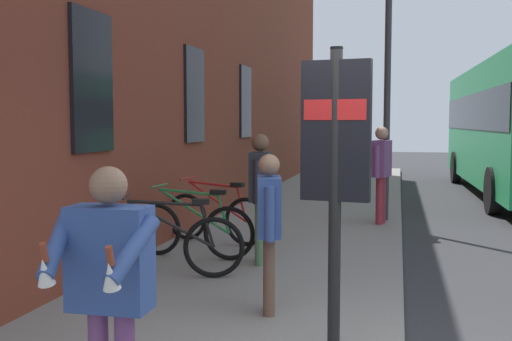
# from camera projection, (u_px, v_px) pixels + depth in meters

# --- Properties ---
(ground) EXTENTS (60.00, 60.00, 0.00)m
(ground) POSITION_uv_depth(u_px,v_px,m) (464.00, 241.00, 9.83)
(ground) COLOR #2D2D30
(sidewalk_pavement) EXTENTS (24.00, 3.50, 0.12)m
(sidewalk_pavement) POSITION_uv_depth(u_px,v_px,m) (314.00, 213.00, 12.40)
(sidewalk_pavement) COLOR gray
(sidewalk_pavement) RESTS_ON ground
(station_facade) EXTENTS (22.00, 0.65, 8.07)m
(station_facade) POSITION_uv_depth(u_px,v_px,m) (231.00, 29.00, 13.52)
(station_facade) COLOR brown
(station_facade) RESTS_ON ground
(bicycle_end_of_row) EXTENTS (0.61, 1.73, 0.97)m
(bicycle_end_of_row) POSITION_uv_depth(u_px,v_px,m) (170.00, 245.00, 6.99)
(bicycle_end_of_row) COLOR black
(bicycle_end_of_row) RESTS_ON sidewalk_pavement
(bicycle_beside_lamp) EXTENTS (0.48, 1.77, 0.97)m
(bicycle_beside_lamp) POSITION_uv_depth(u_px,v_px,m) (193.00, 229.00, 8.04)
(bicycle_beside_lamp) COLOR black
(bicycle_beside_lamp) RESTS_ON sidewalk_pavement
(bicycle_nearest_sign) EXTENTS (0.58, 1.74, 0.97)m
(bicycle_nearest_sign) POSITION_uv_depth(u_px,v_px,m) (216.00, 217.00, 9.03)
(bicycle_nearest_sign) COLOR black
(bicycle_nearest_sign) RESTS_ON sidewalk_pavement
(transit_info_sign) EXTENTS (0.16, 0.56, 2.40)m
(transit_info_sign) POSITION_uv_depth(u_px,v_px,m) (335.00, 150.00, 4.69)
(transit_info_sign) COLOR black
(transit_info_sign) RESTS_ON sidewalk_pavement
(pedestrian_near_bus) EXTENTS (0.57, 0.32, 1.52)m
(pedestrian_near_bus) POSITION_uv_depth(u_px,v_px,m) (269.00, 217.00, 5.65)
(pedestrian_near_bus) COLOR brown
(pedestrian_near_bus) RESTS_ON sidewalk_pavement
(pedestrian_by_facade) EXTENTS (0.64, 0.36, 1.74)m
(pedestrian_by_facade) POSITION_uv_depth(u_px,v_px,m) (381.00, 165.00, 10.68)
(pedestrian_by_facade) COLOR maroon
(pedestrian_by_facade) RESTS_ON sidewalk_pavement
(pedestrian_crossing_street) EXTENTS (0.63, 0.29, 1.67)m
(pedestrian_crossing_street) POSITION_uv_depth(u_px,v_px,m) (260.00, 185.00, 7.65)
(pedestrian_crossing_street) COLOR #4C724C
(pedestrian_crossing_street) RESTS_ON sidewalk_pavement
(tourist_with_hotdogs) EXTENTS (0.53, 0.61, 1.58)m
(tourist_with_hotdogs) POSITION_uv_depth(u_px,v_px,m) (108.00, 275.00, 3.31)
(tourist_with_hotdogs) COLOR #723F72
(tourist_with_hotdogs) RESTS_ON sidewalk_pavement
(street_lamp) EXTENTS (0.28, 0.28, 5.18)m
(street_lamp) POSITION_uv_depth(u_px,v_px,m) (388.00, 53.00, 10.92)
(street_lamp) COLOR #333338
(street_lamp) RESTS_ON sidewalk_pavement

